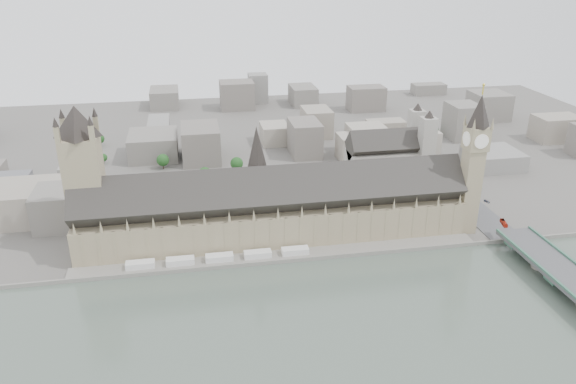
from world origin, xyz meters
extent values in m
plane|color=#595651|center=(0.00, 0.00, 0.00)|extent=(900.00, 900.00, 0.00)
cube|color=slate|center=(0.00, -15.00, 1.50)|extent=(600.00, 1.50, 3.00)
cube|color=slate|center=(0.00, -7.50, 1.00)|extent=(270.00, 15.00, 2.00)
cube|color=white|center=(-90.00, -7.00, 4.00)|extent=(18.00, 7.00, 4.00)
cube|color=white|center=(-65.00, -7.00, 4.00)|extent=(18.00, 7.00, 4.00)
cube|color=white|center=(-40.00, -7.00, 4.00)|extent=(18.00, 7.00, 4.00)
cube|color=white|center=(-15.00, -7.00, 4.00)|extent=(18.00, 7.00, 4.00)
cube|color=white|center=(10.00, -7.00, 4.00)|extent=(18.00, 7.00, 4.00)
cube|color=gray|center=(0.00, 20.00, 12.50)|extent=(265.00, 40.00, 25.00)
cube|color=#2C2927|center=(0.00, 20.00, 35.08)|extent=(265.00, 40.73, 40.73)
cube|color=gray|center=(138.00, 8.00, 31.00)|extent=(12.00, 12.00, 62.00)
cube|color=#9B916B|center=(138.00, 8.00, 70.00)|extent=(14.00, 14.00, 16.00)
cylinder|color=white|center=(145.20, 8.00, 70.00)|extent=(0.60, 10.00, 10.00)
cylinder|color=white|center=(130.80, 8.00, 70.00)|extent=(0.60, 10.00, 10.00)
cylinder|color=white|center=(138.00, 15.20, 70.00)|extent=(10.00, 0.60, 10.00)
cylinder|color=white|center=(138.00, 0.80, 70.00)|extent=(10.00, 0.60, 10.00)
cone|color=#292421|center=(138.00, 8.00, 89.00)|extent=(17.00, 17.00, 22.00)
cylinder|color=gold|center=(138.00, 8.00, 103.00)|extent=(1.00, 1.00, 6.00)
sphere|color=gold|center=(138.00, 8.00, 106.50)|extent=(2.00, 2.00, 2.00)
cone|color=#9B916B|center=(144.50, 14.50, 82.00)|extent=(2.40, 2.40, 8.00)
cone|color=#9B916B|center=(131.50, 14.50, 82.00)|extent=(2.40, 2.40, 8.00)
cone|color=#9B916B|center=(144.50, 1.50, 82.00)|extent=(2.40, 2.40, 8.00)
cone|color=#9B916B|center=(131.50, 1.50, 82.00)|extent=(2.40, 2.40, 8.00)
cube|color=gray|center=(-122.00, 26.00, 40.00)|extent=(23.00, 23.00, 80.00)
cone|color=#292421|center=(-122.00, 26.00, 90.00)|extent=(30.00, 30.00, 20.00)
cylinder|color=#9B916B|center=(-10.00, 26.00, 43.00)|extent=(12.00, 12.00, 20.00)
cone|color=#292421|center=(-10.00, 26.00, 67.00)|extent=(13.00, 13.00, 28.00)
cube|color=gray|center=(105.00, 95.00, 17.00)|extent=(60.00, 28.00, 34.00)
cube|color=#2C2927|center=(105.00, 95.00, 39.00)|extent=(60.00, 28.28, 28.28)
cube|color=gray|center=(137.00, 107.00, 32.00)|extent=(12.00, 12.00, 64.00)
cube|color=gray|center=(137.00, 83.00, 32.00)|extent=(12.00, 12.00, 64.00)
imported|color=red|center=(158.70, -7.77, 11.74)|extent=(4.88, 11.00, 2.98)
imported|color=gray|center=(166.72, 30.30, 11.00)|extent=(3.77, 5.60, 1.51)
camera|label=1|loc=(-53.09, -327.47, 185.39)|focal=35.00mm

